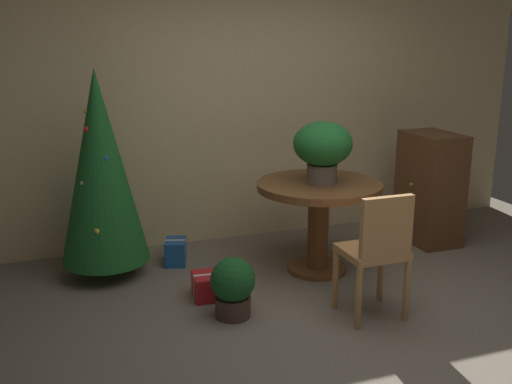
# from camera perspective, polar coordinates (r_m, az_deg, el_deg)

# --- Properties ---
(ground_plane) EXTENTS (6.60, 6.60, 0.00)m
(ground_plane) POSITION_cam_1_polar(r_m,az_deg,el_deg) (4.06, 9.14, -13.58)
(ground_plane) COLOR #756B5B
(back_wall_panel) EXTENTS (6.00, 0.10, 2.60)m
(back_wall_panel) POSITION_cam_1_polar(r_m,az_deg,el_deg) (5.63, -1.19, 8.56)
(back_wall_panel) COLOR beige
(back_wall_panel) RESTS_ON ground_plane
(round_dining_table) EXTENTS (1.02, 1.02, 0.77)m
(round_dining_table) POSITION_cam_1_polar(r_m,az_deg,el_deg) (4.86, 6.11, -1.21)
(round_dining_table) COLOR brown
(round_dining_table) RESTS_ON ground_plane
(flower_vase) EXTENTS (0.48, 0.48, 0.50)m
(flower_vase) POSITION_cam_1_polar(r_m,az_deg,el_deg) (4.74, 6.49, 4.40)
(flower_vase) COLOR #665B51
(flower_vase) RESTS_ON round_dining_table
(wooden_chair_near) EXTENTS (0.42, 0.38, 0.91)m
(wooden_chair_near) POSITION_cam_1_polar(r_m,az_deg,el_deg) (4.11, 11.69, -5.35)
(wooden_chair_near) COLOR #B27F4C
(wooden_chair_near) RESTS_ON ground_plane
(holiday_tree) EXTENTS (0.71, 0.71, 1.70)m
(holiday_tree) POSITION_cam_1_polar(r_m,az_deg,el_deg) (4.82, -14.86, 2.33)
(holiday_tree) COLOR brown
(holiday_tree) RESTS_ON ground_plane
(gift_box_red) EXTENTS (0.31, 0.28, 0.19)m
(gift_box_red) POSITION_cam_1_polar(r_m,az_deg,el_deg) (4.52, -4.24, -9.03)
(gift_box_red) COLOR red
(gift_box_red) RESTS_ON ground_plane
(gift_box_blue) EXTENTS (0.24, 0.29, 0.22)m
(gift_box_blue) POSITION_cam_1_polar(r_m,az_deg,el_deg) (5.18, -7.81, -5.77)
(gift_box_blue) COLOR #1E569E
(gift_box_blue) RESTS_ON ground_plane
(wooden_cabinet) EXTENTS (0.43, 0.60, 1.05)m
(wooden_cabinet) POSITION_cam_1_polar(r_m,az_deg,el_deg) (5.81, 16.52, 0.37)
(wooden_cabinet) COLOR brown
(wooden_cabinet) RESTS_ON ground_plane
(potted_plant) EXTENTS (0.32, 0.32, 0.44)m
(potted_plant) POSITION_cam_1_polar(r_m,az_deg,el_deg) (4.17, -2.26, -9.10)
(potted_plant) COLOR #4C382D
(potted_plant) RESTS_ON ground_plane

